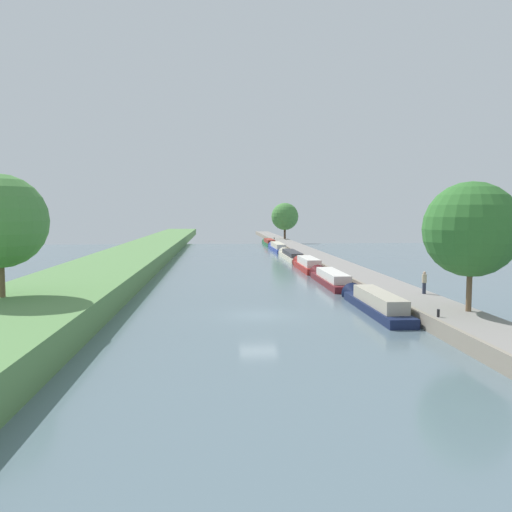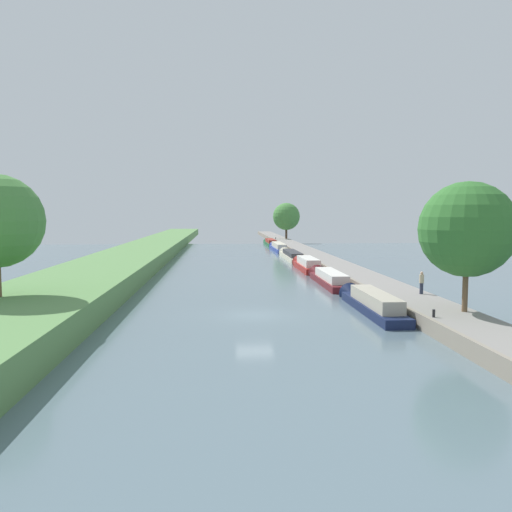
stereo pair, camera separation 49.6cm
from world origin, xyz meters
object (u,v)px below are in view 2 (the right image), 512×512
(person_walking, at_px, (422,282))
(mooring_bollard_near, at_px, (434,313))
(narrowboat_red, at_px, (307,265))
(narrowboat_cream, at_px, (291,255))
(narrowboat_blue, at_px, (278,247))
(narrowboat_navy, at_px, (371,302))
(narrowboat_maroon, at_px, (328,278))
(narrowboat_green, at_px, (270,243))
(mooring_bollard_far, at_px, (276,238))

(person_walking, height_order, mooring_bollard_near, person_walking)
(narrowboat_red, xyz_separation_m, mooring_bollard_near, (1.87, -32.87, 0.50))
(narrowboat_cream, relative_size, person_walking, 9.46)
(narrowboat_cream, height_order, narrowboat_blue, narrowboat_blue)
(narrowboat_navy, xyz_separation_m, narrowboat_maroon, (-0.10, 13.86, -0.06))
(narrowboat_navy, distance_m, narrowboat_maroon, 13.86)
(narrowboat_cream, relative_size, narrowboat_green, 1.10)
(narrowboat_maroon, height_order, narrowboat_green, narrowboat_maroon)
(narrowboat_maroon, relative_size, mooring_bollard_near, 27.90)
(narrowboat_red, bearing_deg, narrowboat_blue, 89.96)
(narrowboat_red, height_order, mooring_bollard_far, narrowboat_red)
(narrowboat_green, distance_m, mooring_bollard_near, 79.99)
(narrowboat_maroon, xyz_separation_m, narrowboat_cream, (-0.02, 26.77, -0.01))
(narrowboat_red, height_order, narrowboat_green, narrowboat_red)
(person_walking, bearing_deg, narrowboat_blue, 94.50)
(narrowboat_navy, xyz_separation_m, narrowboat_cream, (-0.12, 40.63, -0.07))
(narrowboat_blue, distance_m, narrowboat_green, 15.45)
(narrowboat_navy, distance_m, narrowboat_cream, 40.63)
(narrowboat_maroon, relative_size, mooring_bollard_far, 27.90)
(person_walking, height_order, mooring_bollard_far, person_walking)
(narrowboat_red, bearing_deg, mooring_bollard_far, 87.99)
(narrowboat_blue, relative_size, mooring_bollard_near, 36.62)
(narrowboat_maroon, bearing_deg, person_walking, -70.45)
(narrowboat_navy, distance_m, mooring_bollard_far, 79.45)
(narrowboat_red, relative_size, narrowboat_green, 0.81)
(mooring_bollard_near, xyz_separation_m, mooring_bollard_far, (0.00, 86.13, 0.00))
(narrowboat_navy, distance_m, narrowboat_red, 26.17)
(narrowboat_maroon, relative_size, narrowboat_blue, 0.76)
(narrowboat_cream, bearing_deg, mooring_bollard_near, -87.82)
(narrowboat_blue, distance_m, mooring_bollard_near, 64.54)
(narrowboat_green, bearing_deg, narrowboat_navy, -89.89)
(narrowboat_cream, relative_size, narrowboat_blue, 0.95)
(person_walking, bearing_deg, narrowboat_red, 100.24)
(narrowboat_navy, height_order, narrowboat_blue, narrowboat_navy)
(mooring_bollard_far, bearing_deg, narrowboat_navy, -91.21)
(narrowboat_cream, xyz_separation_m, mooring_bollard_far, (1.80, 38.80, 0.60))
(narrowboat_cream, bearing_deg, narrowboat_green, 90.04)
(narrowboat_red, bearing_deg, person_walking, -79.76)
(narrowboat_navy, bearing_deg, mooring_bollard_near, -75.92)
(narrowboat_maroon, xyz_separation_m, mooring_bollard_near, (1.78, -20.56, 0.59))
(narrowboat_navy, bearing_deg, narrowboat_red, 90.41)
(person_walking, xyz_separation_m, mooring_bollard_near, (-2.57, -8.30, -0.65))
(narrowboat_green, height_order, mooring_bollard_near, mooring_bollard_near)
(narrowboat_red, relative_size, narrowboat_cream, 0.74)
(narrowboat_navy, xyz_separation_m, mooring_bollard_near, (1.68, -6.70, 0.53))
(narrowboat_green, distance_m, person_walking, 71.82)
(narrowboat_navy, xyz_separation_m, mooring_bollard_far, (1.68, 79.43, 0.53))
(narrowboat_maroon, bearing_deg, narrowboat_green, 90.04)
(person_walking, bearing_deg, narrowboat_green, 93.51)
(narrowboat_blue, bearing_deg, narrowboat_green, 89.91)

